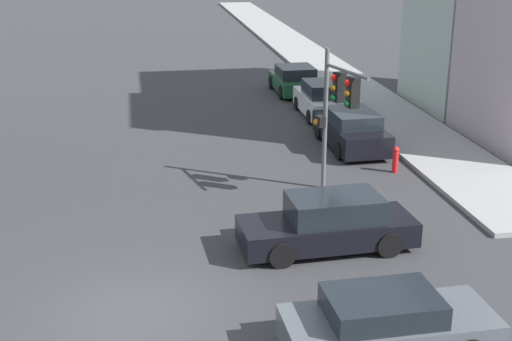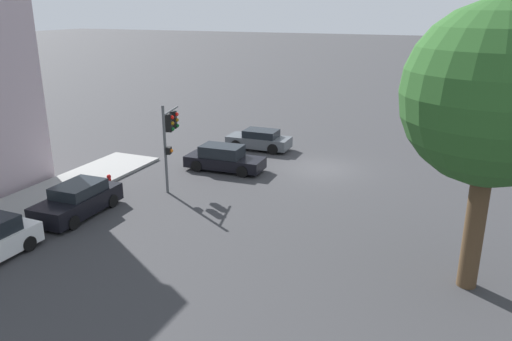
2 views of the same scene
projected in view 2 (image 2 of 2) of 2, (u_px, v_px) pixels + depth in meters
The scene contains 7 objects.
ground_plane at pixel (320, 168), 29.32m from camera, with size 300.00×300.00×0.00m, color #333335.
street_tree at pixel (494, 96), 15.03m from camera, with size 5.63×5.63×9.34m.
traffic_signal at pixel (170, 130), 25.31m from camera, with size 1.02×2.42×4.51m.
crossing_car_0 at pixel (259, 140), 33.05m from camera, with size 4.19×1.88×1.34m.
crossing_car_1 at pixel (224, 159), 28.82m from camera, with size 4.61×1.95×1.47m.
parked_car_0 at pixel (78, 200), 22.61m from camera, with size 2.00×4.37×1.46m.
fire_hydrant at pixel (109, 182), 25.54m from camera, with size 0.22×0.22×0.92m.
Camera 2 is at (-7.38, 27.15, 9.06)m, focal length 35.00 mm.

